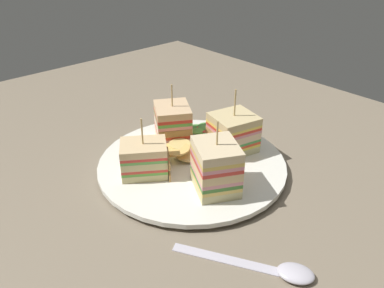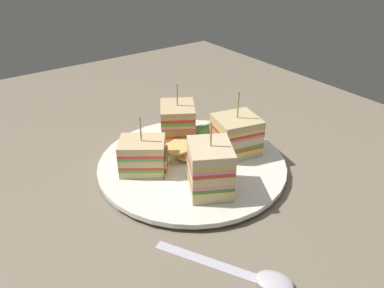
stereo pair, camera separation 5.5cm
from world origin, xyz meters
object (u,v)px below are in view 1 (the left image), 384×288
(plate, at_px, (192,164))
(chip_pile, at_px, (180,151))
(spoon, at_px, (277,270))
(sandwich_wedge_3, at_px, (216,167))
(sandwich_wedge_2, at_px, (144,159))
(sandwich_wedge_0, at_px, (233,133))
(sandwich_wedge_1, at_px, (173,123))

(plate, height_order, chip_pile, chip_pile)
(chip_pile, xyz_separation_m, spoon, (-0.23, 0.06, -0.02))
(sandwich_wedge_3, bearing_deg, sandwich_wedge_2, 55.97)
(sandwich_wedge_3, bearing_deg, chip_pile, 19.28)
(chip_pile, bearing_deg, spoon, 165.44)
(sandwich_wedge_2, relative_size, spoon, 0.59)
(plate, xyz_separation_m, spoon, (-0.21, 0.07, -0.00))
(sandwich_wedge_2, bearing_deg, sandwich_wedge_0, 19.96)
(spoon, bearing_deg, sandwich_wedge_0, 114.54)
(sandwich_wedge_1, height_order, spoon, sandwich_wedge_1)
(sandwich_wedge_1, distance_m, chip_pile, 0.06)
(chip_pile, bearing_deg, plate, -160.50)
(sandwich_wedge_1, height_order, chip_pile, sandwich_wedge_1)
(sandwich_wedge_3, distance_m, chip_pile, 0.09)
(sandwich_wedge_1, relative_size, spoon, 0.67)
(sandwich_wedge_2, bearing_deg, sandwich_wedge_3, -27.60)
(sandwich_wedge_1, height_order, sandwich_wedge_3, sandwich_wedge_3)
(plate, bearing_deg, sandwich_wedge_2, 72.34)
(chip_pile, bearing_deg, sandwich_wedge_2, 87.93)
(sandwich_wedge_1, relative_size, sandwich_wedge_2, 1.12)
(sandwich_wedge_3, relative_size, spoon, 0.70)
(sandwich_wedge_0, relative_size, sandwich_wedge_3, 1.00)
(sandwich_wedge_3, bearing_deg, plate, 11.35)
(sandwich_wedge_0, height_order, sandwich_wedge_3, same)
(sandwich_wedge_2, xyz_separation_m, spoon, (-0.23, -0.00, -0.03))
(sandwich_wedge_0, distance_m, chip_pile, 0.09)
(sandwich_wedge_1, relative_size, chip_pile, 1.42)
(sandwich_wedge_1, bearing_deg, spoon, 13.83)
(sandwich_wedge_2, relative_size, chip_pile, 1.27)
(spoon, bearing_deg, sandwich_wedge_3, 132.09)
(sandwich_wedge_3, distance_m, spoon, 0.15)
(sandwich_wedge_0, distance_m, sandwich_wedge_3, 0.11)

